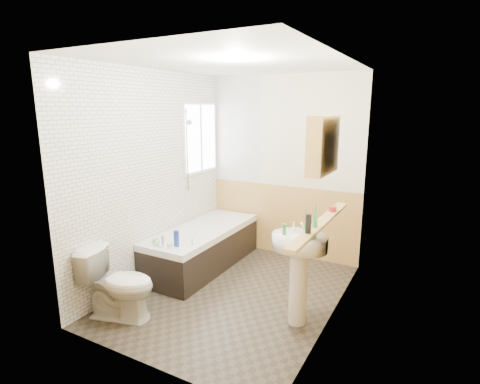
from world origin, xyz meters
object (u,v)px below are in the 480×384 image
object	(u,v)px
sink	(299,261)
pine_shelf	(321,223)
toilet	(119,284)
medicine_cabinet	(323,145)
bathtub	(203,246)

from	to	relation	value
sink	pine_shelf	world-z (taller)	pine_shelf
toilet	medicine_cabinet	xyz separation A→B (m)	(1.77, 0.76, 1.39)
sink	bathtub	bearing A→B (deg)	151.34
bathtub	sink	world-z (taller)	sink
bathtub	toilet	size ratio (longest dim) A/B	2.46
sink	pine_shelf	xyz separation A→B (m)	(0.20, -0.03, 0.41)
pine_shelf	medicine_cabinet	world-z (taller)	medicine_cabinet
medicine_cabinet	toilet	bearing A→B (deg)	-156.91
sink	medicine_cabinet	xyz separation A→B (m)	(0.17, 0.01, 1.10)
toilet	bathtub	bearing A→B (deg)	-16.90
bathtub	medicine_cabinet	size ratio (longest dim) A/B	3.23
toilet	medicine_cabinet	world-z (taller)	medicine_cabinet
toilet	sink	world-z (taller)	sink
toilet	pine_shelf	xyz separation A→B (m)	(1.80, 0.71, 0.70)
bathtub	pine_shelf	bearing A→B (deg)	-22.34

